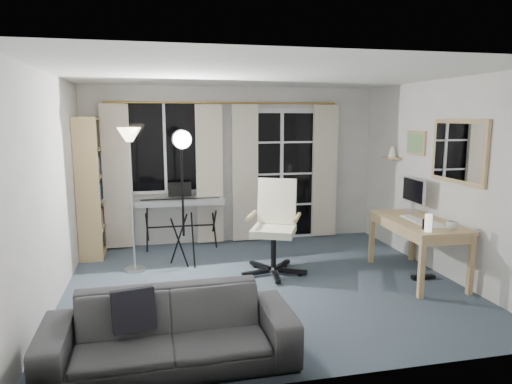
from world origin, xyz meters
TOP-DOWN VIEW (x-y plane):
  - floor at (0.00, 0.00)m, footprint 4.50×4.00m
  - window at (-1.05, 1.97)m, footprint 1.20×0.08m
  - french_door at (0.75, 1.97)m, footprint 1.32×0.09m
  - curtains at (-0.14, 1.88)m, footprint 3.60×0.07m
  - bookshelf at (-2.12, 1.74)m, footprint 0.32×0.91m
  - torchiere_lamp at (-1.50, 0.83)m, footprint 0.37×0.37m
  - keyboard_piano at (-0.86, 1.70)m, footprint 1.28×0.63m
  - studio_light at (-0.87, 0.82)m, footprint 0.33×0.36m
  - office_chair at (0.26, 0.45)m, footprint 0.81×0.83m
  - desk at (1.88, -0.15)m, footprint 0.72×1.36m
  - monitor at (2.08, 0.30)m, footprint 0.18×0.52m
  - desk_clutter at (1.81, -0.37)m, footprint 0.44×0.81m
  - mug at (1.98, -0.65)m, footprint 0.12×0.10m
  - wall_mirror at (2.22, -0.35)m, footprint 0.04×0.94m
  - framed_print at (2.23, 0.55)m, footprint 0.03×0.42m
  - wall_shelf at (2.16, 1.05)m, footprint 0.16×0.30m
  - sofa at (-1.13, -1.55)m, footprint 1.96×0.60m

SIDE VIEW (x-z plane):
  - floor at x=0.00m, z-range -0.02..0.00m
  - sofa at x=-1.13m, z-range 0.00..0.76m
  - desk_clutter at x=1.81m, z-range 0.11..1.01m
  - desk at x=1.88m, z-range 0.27..0.98m
  - office_chair at x=0.26m, z-range 0.10..1.28m
  - keyboard_piano at x=-0.86m, z-range 0.24..1.16m
  - mug at x=1.98m, z-range 0.71..0.83m
  - bookshelf at x=-2.12m, z-range -0.05..1.90m
  - monitor at x=2.08m, z-range 0.76..1.21m
  - french_door at x=0.75m, z-range -0.03..2.08m
  - curtains at x=-0.14m, z-range 0.03..2.16m
  - wall_shelf at x=2.16m, z-range 1.32..1.50m
  - torchiere_lamp at x=-1.50m, z-range 0.55..2.37m
  - studio_light at x=-0.87m, z-range 0.55..2.38m
  - window at x=-1.05m, z-range 0.80..2.20m
  - wall_mirror at x=2.22m, z-range 1.18..1.92m
  - framed_print at x=2.23m, z-range 1.44..1.76m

